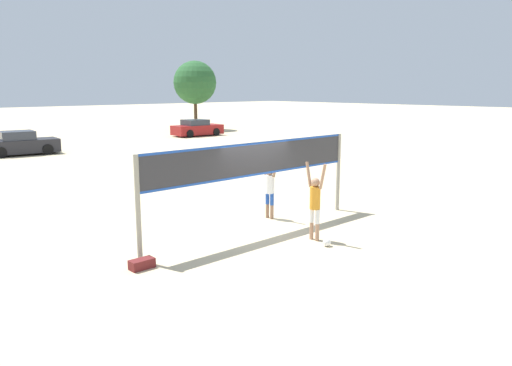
{
  "coord_description": "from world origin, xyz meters",
  "views": [
    {
      "loc": [
        -9.36,
        -10.02,
        4.03
      ],
      "look_at": [
        0.0,
        0.0,
        1.4
      ],
      "focal_mm": 35.0,
      "sensor_mm": 36.0,
      "label": 1
    }
  ],
  "objects": [
    {
      "name": "ground_plane",
      "position": [
        0.0,
        0.0,
        0.0
      ],
      "size": [
        200.0,
        200.0,
        0.0
      ],
      "primitive_type": "plane",
      "color": "beige"
    },
    {
      "name": "volleyball_net",
      "position": [
        0.0,
        0.0,
        1.83
      ],
      "size": [
        7.57,
        0.12,
        2.55
      ],
      "color": "gray",
      "rests_on": "ground_plane"
    },
    {
      "name": "player_spiker",
      "position": [
        0.58,
        -1.67,
        1.1
      ],
      "size": [
        0.28,
        0.7,
        2.1
      ],
      "rotation": [
        0.0,
        0.0,
        1.57
      ],
      "color": "tan",
      "rests_on": "ground_plane"
    },
    {
      "name": "player_blocker",
      "position": [
        1.29,
        0.76,
        1.03
      ],
      "size": [
        0.28,
        0.68,
        1.97
      ],
      "rotation": [
        0.0,
        0.0,
        -1.57
      ],
      "color": "#8C664C",
      "rests_on": "ground_plane"
    },
    {
      "name": "volleyball",
      "position": [
        0.4,
        -2.25,
        0.11
      ],
      "size": [
        0.21,
        0.21,
        0.21
      ],
      "color": "white",
      "rests_on": "ground_plane"
    },
    {
      "name": "gear_bag",
      "position": [
        -3.93,
        -0.43,
        0.11
      ],
      "size": [
        0.56,
        0.29,
        0.22
      ],
      "color": "maroon",
      "rests_on": "ground_plane"
    },
    {
      "name": "parked_car_near",
      "position": [
        15.87,
        24.32,
        0.63
      ],
      "size": [
        4.34,
        2.14,
        1.39
      ],
      "rotation": [
        0.0,
        0.0,
        -0.06
      ],
      "color": "maroon",
      "rests_on": "ground_plane"
    },
    {
      "name": "parked_car_mid",
      "position": [
        0.77,
        21.78,
        0.66
      ],
      "size": [
        4.36,
        2.29,
        1.46
      ],
      "rotation": [
        0.0,
        0.0,
        -0.12
      ],
      "color": "#232328",
      "rests_on": "ground_plane"
    },
    {
      "name": "tree_left_cluster",
      "position": [
        19.58,
        29.54,
        4.5
      ],
      "size": [
        4.1,
        4.1,
        6.56
      ],
      "color": "#4C3823",
      "rests_on": "ground_plane"
    }
  ]
}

